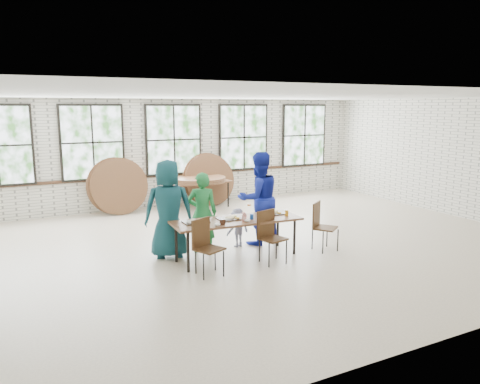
% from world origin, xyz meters
% --- Properties ---
extents(room, '(12.00, 12.00, 12.00)m').
position_xyz_m(room, '(0.00, 4.44, 1.83)').
color(room, beige).
rests_on(room, ground).
extents(dining_table, '(2.44, 0.94, 0.74)m').
position_xyz_m(dining_table, '(-0.56, -0.56, 0.69)').
color(dining_table, brown).
rests_on(dining_table, ground).
extents(chair_near_left, '(0.55, 0.54, 0.95)m').
position_xyz_m(chair_near_left, '(-1.42, -1.07, 0.56)').
color(chair_near_left, '#462C17').
rests_on(chair_near_left, ground).
extents(chair_near_right, '(0.50, 0.49, 0.95)m').
position_xyz_m(chair_near_right, '(-0.14, -1.02, 0.56)').
color(chair_near_right, '#462C17').
rests_on(chair_near_right, ground).
extents(chair_spare, '(0.58, 0.57, 0.95)m').
position_xyz_m(chair_spare, '(1.14, -0.85, 0.56)').
color(chair_spare, '#462C17').
rests_on(chair_spare, ground).
extents(adult_teal, '(1.03, 0.82, 1.84)m').
position_xyz_m(adult_teal, '(-1.65, 0.09, 0.92)').
color(adult_teal, navy).
rests_on(adult_teal, ground).
extents(adult_green, '(0.67, 0.57, 1.56)m').
position_xyz_m(adult_green, '(-0.98, 0.09, 0.78)').
color(adult_green, '#217D3B').
rests_on(adult_green, ground).
extents(toddler, '(0.54, 0.37, 0.78)m').
position_xyz_m(toddler, '(-0.21, 0.09, 0.39)').
color(toddler, '#191647').
rests_on(toddler, ground).
extents(adult_blue, '(0.93, 0.73, 1.90)m').
position_xyz_m(adult_blue, '(0.27, 0.09, 0.95)').
color(adult_blue, '#152397').
rests_on(adult_blue, ground).
extents(storage_table, '(1.83, 0.83, 0.74)m').
position_xyz_m(storage_table, '(0.49, 3.85, 0.69)').
color(storage_table, brown).
rests_on(storage_table, ground).
extents(tabletop_clutter, '(2.00, 0.61, 0.11)m').
position_xyz_m(tabletop_clutter, '(-0.49, -0.60, 0.77)').
color(tabletop_clutter, black).
rests_on(tabletop_clutter, dining_table).
extents(round_tops_stacked, '(1.50, 1.50, 0.13)m').
position_xyz_m(round_tops_stacked, '(0.49, 3.85, 0.80)').
color(round_tops_stacked, brown).
rests_on(round_tops_stacked, storage_table).
extents(round_tops_leaning, '(4.15, 0.46, 1.49)m').
position_xyz_m(round_tops_leaning, '(-0.39, 4.11, 0.73)').
color(round_tops_leaning, brown).
rests_on(round_tops_leaning, ground).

